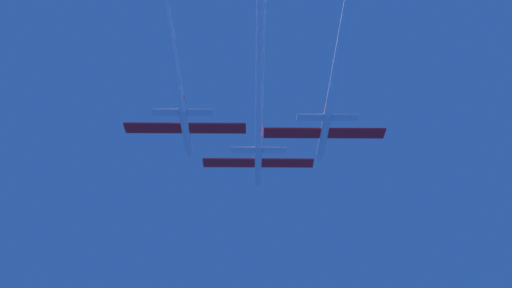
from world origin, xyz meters
TOP-DOWN VIEW (x-y plane):
  - jet_lead at (0.51, -19.30)m, footprint 18.34×63.36m
  - jet_left_wing at (-10.62, -26.93)m, footprint 18.34×57.18m
  - jet_right_wing at (10.42, -24.30)m, footprint 18.34×52.13m

SIDE VIEW (x-z plane):
  - jet_right_wing at x=10.42m, z-range -1.89..1.14m
  - jet_left_wing at x=-10.62m, z-range -1.35..1.69m
  - jet_lead at x=0.51m, z-range -1.19..1.84m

